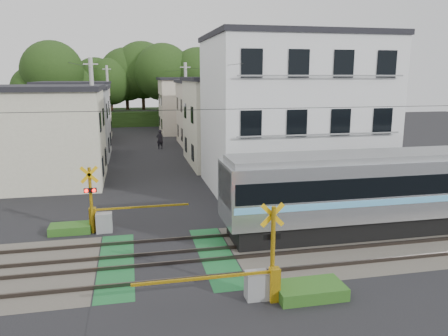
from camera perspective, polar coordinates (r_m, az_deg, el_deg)
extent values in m
plane|color=black|center=(17.21, -7.42, -11.77)|extent=(120.00, 120.00, 0.00)
cube|color=#47423A|center=(17.21, -7.42, -11.77)|extent=(120.00, 6.00, 0.00)
cube|color=black|center=(17.20, -7.42, -11.76)|extent=(5.20, 120.00, 0.00)
cube|color=#145126|center=(17.18, -13.88, -12.05)|extent=(1.30, 6.00, 0.00)
cube|color=#145126|center=(17.43, -1.06, -11.32)|extent=(1.30, 6.00, 0.00)
cube|color=#3F3833|center=(15.46, -6.81, -14.34)|extent=(120.00, 0.08, 0.14)
cube|color=#3F3833|center=(16.72, -7.27, -12.24)|extent=(120.00, 0.08, 0.14)
cube|color=#3F3833|center=(17.64, -7.56, -10.92)|extent=(120.00, 0.08, 0.14)
cube|color=#3F3833|center=(18.93, -7.92, -9.29)|extent=(120.00, 0.08, 0.14)
cube|color=black|center=(21.91, 22.97, -6.17)|extent=(16.67, 2.30, 0.87)
cube|color=black|center=(19.21, 7.75, -8.27)|extent=(2.31, 2.12, 0.58)
cube|color=silver|center=(21.48, 23.34, -1.88)|extent=(17.36, 2.70, 2.51)
cube|color=black|center=(21.41, 23.40, -1.10)|extent=(17.08, 2.74, 0.85)
cube|color=#5DB4EA|center=(21.56, 23.26, -2.79)|extent=(17.19, 2.73, 0.27)
cube|color=slate|center=(21.21, 23.64, 1.72)|extent=(17.01, 2.21, 0.23)
cube|color=black|center=(17.87, 0.21, -2.29)|extent=(0.10, 2.32, 1.50)
cylinder|color=#F0B30C|center=(13.90, 6.37, -10.96)|extent=(0.14, 0.14, 3.00)
cube|color=#F0B30C|center=(13.57, 6.36, -6.13)|extent=(0.77, 0.05, 0.77)
cube|color=#F0B30C|center=(13.57, 6.36, -6.13)|extent=(0.77, 0.05, 0.77)
cube|color=black|center=(13.81, 6.29, -8.89)|extent=(0.55, 0.05, 0.20)
sphere|color=#FF0C07|center=(13.81, 5.57, -8.86)|extent=(0.16, 0.16, 0.16)
sphere|color=#FF0C07|center=(13.91, 6.84, -8.74)|extent=(0.16, 0.16, 0.16)
cube|color=gray|center=(14.21, 4.29, -15.06)|extent=(0.70, 0.50, 0.90)
cube|color=#F0B30C|center=(14.09, 6.61, -14.90)|extent=(0.30, 0.30, 1.10)
cube|color=#F0B30C|center=(13.39, -2.79, -14.18)|extent=(4.20, 0.08, 0.08)
cylinder|color=#F0B30C|center=(20.14, -16.97, -4.11)|extent=(0.14, 0.14, 3.00)
cube|color=#F0B30C|center=(19.76, -17.20, -0.84)|extent=(0.77, 0.05, 0.77)
cube|color=#F0B30C|center=(19.76, -17.20, -0.84)|extent=(0.77, 0.05, 0.77)
cube|color=black|center=(19.92, -17.08, -2.81)|extent=(0.55, 0.05, 0.20)
sphere|color=#FF0C07|center=(19.88, -17.55, -2.87)|extent=(0.16, 0.16, 0.16)
sphere|color=#FF0C07|center=(19.85, -16.63, -2.83)|extent=(0.16, 0.16, 0.16)
cube|color=gray|center=(20.41, -15.38, -6.89)|extent=(0.70, 0.50, 0.90)
cube|color=#F0B30C|center=(20.66, -16.75, -6.46)|extent=(0.30, 0.30, 1.10)
cube|color=#F0B30C|center=(20.44, -10.51, -5.01)|extent=(4.20, 0.08, 0.08)
cube|color=white|center=(27.11, 8.84, 6.75)|extent=(10.00, 8.00, 9.00)
cube|color=black|center=(27.10, 9.17, 16.59)|extent=(10.20, 8.16, 0.30)
cube|color=black|center=(22.66, 3.47, -1.83)|extent=(1.10, 0.06, 1.40)
cube|color=black|center=(23.43, 9.25, -1.51)|extent=(1.10, 0.06, 1.40)
cube|color=black|center=(24.41, 14.62, -1.20)|extent=(1.10, 0.06, 1.40)
cube|color=black|center=(25.60, 19.53, -0.91)|extent=(1.10, 0.06, 1.40)
cube|color=gray|center=(23.85, 12.20, -2.87)|extent=(9.00, 0.06, 0.08)
cube|color=black|center=(22.14, 3.56, 5.73)|extent=(1.10, 0.06, 1.40)
cube|color=black|center=(22.92, 9.50, 5.80)|extent=(1.10, 0.06, 1.40)
cube|color=black|center=(23.93, 15.00, 5.81)|extent=(1.10, 0.06, 1.40)
cube|color=black|center=(25.14, 20.00, 5.78)|extent=(1.10, 0.06, 1.40)
cube|color=gray|center=(23.28, 12.52, 4.28)|extent=(9.00, 0.06, 0.08)
cube|color=black|center=(22.02, 3.67, 13.51)|extent=(1.10, 0.06, 1.40)
cube|color=black|center=(22.80, 9.77, 13.31)|extent=(1.10, 0.06, 1.40)
cube|color=black|center=(23.82, 15.39, 13.00)|extent=(1.10, 0.06, 1.40)
cube|color=black|center=(25.03, 20.50, 12.61)|extent=(1.10, 0.06, 1.40)
cube|color=gray|center=(23.09, 12.86, 11.68)|extent=(9.00, 0.06, 0.08)
cube|color=beige|center=(30.45, -22.18, 3.73)|extent=(7.00, 7.00, 6.00)
cube|color=black|center=(30.21, -22.66, 9.64)|extent=(7.35, 7.35, 0.30)
cube|color=black|center=(28.58, -15.53, 0.23)|extent=(0.06, 1.00, 1.20)
cube|color=black|center=(32.02, -15.19, 1.48)|extent=(0.06, 1.00, 1.20)
cube|color=black|center=(28.17, -15.85, 5.82)|extent=(0.06, 1.00, 1.20)
cube|color=black|center=(31.65, -15.47, 6.47)|extent=(0.06, 1.00, 1.20)
cube|color=beige|center=(34.84, 1.14, 5.95)|extent=(7.00, 8.00, 6.50)
cube|color=black|center=(34.65, 1.17, 11.55)|extent=(7.35, 8.40, 0.30)
cube|color=black|center=(32.51, -4.13, 2.02)|extent=(0.06, 1.00, 1.20)
cube|color=black|center=(36.43, -5.02, 3.08)|extent=(0.06, 1.00, 1.20)
cube|color=black|center=(32.15, -4.20, 6.94)|extent=(0.06, 1.00, 1.20)
cube|color=black|center=(36.10, -5.10, 7.48)|extent=(0.06, 1.00, 1.20)
cube|color=#A4A6A9|center=(39.36, -20.70, 5.37)|extent=(8.00, 7.00, 5.80)
cube|color=black|center=(39.17, -21.03, 9.80)|extent=(8.40, 7.35, 0.30)
cube|color=black|center=(37.44, -14.79, 2.97)|extent=(0.06, 1.00, 1.20)
cube|color=black|center=(40.90, -14.59, 3.71)|extent=(0.06, 1.00, 1.20)
cube|color=black|center=(37.12, -15.02, 7.24)|extent=(0.06, 1.00, 1.20)
cube|color=black|center=(40.61, -14.80, 7.62)|extent=(0.06, 1.00, 1.20)
cube|color=beige|center=(44.67, -1.32, 7.09)|extent=(7.00, 7.00, 6.20)
cube|color=black|center=(44.51, -1.34, 11.26)|extent=(7.35, 7.35, 0.30)
cube|color=black|center=(42.62, -5.54, 4.36)|extent=(0.06, 1.00, 1.20)
cube|color=black|center=(46.07, -6.05, 4.92)|extent=(0.06, 1.00, 1.20)
cube|color=black|center=(42.34, -5.62, 8.12)|extent=(0.06, 1.00, 1.20)
cube|color=black|center=(45.81, -6.13, 8.40)|extent=(0.06, 1.00, 1.20)
cube|color=beige|center=(49.20, -18.82, 6.79)|extent=(7.00, 8.00, 6.00)
cube|color=black|center=(49.05, -19.07, 10.45)|extent=(7.35, 8.40, 0.30)
cube|color=black|center=(47.10, -14.67, 4.75)|extent=(0.06, 1.00, 1.20)
cube|color=black|center=(51.07, -14.49, 5.30)|extent=(0.06, 1.00, 1.20)
cube|color=black|center=(46.85, -14.85, 8.15)|extent=(0.06, 1.00, 1.20)
cube|color=black|center=(50.84, -14.66, 8.43)|extent=(0.06, 1.00, 1.20)
cube|color=beige|center=(54.39, -4.05, 8.04)|extent=(8.00, 7.00, 6.40)
cube|color=black|center=(54.26, -4.10, 11.57)|extent=(8.40, 7.35, 0.30)
cube|color=black|center=(52.40, -8.13, 5.71)|extent=(0.06, 1.00, 1.20)
cube|color=black|center=(55.87, -8.40, 6.09)|extent=(0.06, 1.00, 1.20)
cube|color=black|center=(52.17, -8.23, 8.77)|extent=(0.06, 1.00, 1.20)
cube|color=black|center=(55.66, -8.49, 8.96)|extent=(0.06, 1.00, 1.20)
cube|color=#203A13|center=(65.99, -11.15, 6.62)|extent=(40.00, 10.00, 2.00)
cylinder|color=#332114|center=(63.31, -23.40, 6.57)|extent=(0.50, 0.50, 4.04)
sphere|color=#203A13|center=(63.15, -23.65, 9.49)|extent=(5.65, 5.65, 5.65)
cylinder|color=#332114|center=(62.37, -21.20, 7.45)|extent=(0.50, 0.50, 5.70)
sphere|color=#203A13|center=(62.24, -21.52, 11.63)|extent=(7.98, 7.98, 7.98)
cylinder|color=#332114|center=(64.24, -18.76, 7.01)|extent=(0.50, 0.50, 4.10)
sphere|color=#203A13|center=(64.08, -18.96, 9.93)|extent=(5.74, 5.74, 5.74)
cylinder|color=#332114|center=(66.05, -16.20, 7.56)|extent=(0.50, 0.50, 4.73)
sphere|color=#203A13|center=(65.90, -16.39, 10.84)|extent=(6.62, 6.62, 6.62)
cylinder|color=#332114|center=(64.82, -14.48, 7.56)|extent=(0.50, 0.50, 4.68)
sphere|color=#203A13|center=(64.67, -14.66, 10.86)|extent=(6.55, 6.55, 6.55)
cylinder|color=#332114|center=(66.44, -12.49, 8.09)|extent=(0.50, 0.50, 5.45)
sphere|color=#203A13|center=(66.31, -12.67, 11.85)|extent=(7.63, 7.63, 7.63)
cylinder|color=#332114|center=(66.32, -10.47, 8.36)|extent=(0.50, 0.50, 5.91)
sphere|color=#203A13|center=(66.21, -10.63, 12.44)|extent=(8.27, 8.27, 8.27)
cylinder|color=#332114|center=(63.06, -7.85, 8.17)|extent=(0.50, 0.50, 5.68)
sphere|color=#203A13|center=(62.93, -7.97, 12.30)|extent=(7.95, 7.95, 7.95)
cylinder|color=#332114|center=(64.39, -5.16, 7.58)|extent=(0.50, 0.50, 4.05)
sphere|color=#203A13|center=(64.23, -5.21, 10.46)|extent=(5.67, 5.67, 5.67)
cylinder|color=#332114|center=(62.89, -3.39, 8.12)|extent=(0.50, 0.50, 5.41)
sphere|color=#203A13|center=(62.75, -3.44, 12.07)|extent=(7.57, 7.57, 7.57)
cylinder|color=#332114|center=(66.33, -0.92, 7.78)|extent=(0.50, 0.50, 4.11)
sphere|color=#203A13|center=(66.17, -0.93, 10.62)|extent=(5.76, 5.76, 5.76)
cylinder|color=#332114|center=(68.52, 0.98, 8.56)|extent=(0.50, 0.50, 5.65)
sphere|color=#203A13|center=(68.40, 1.00, 12.34)|extent=(7.91, 7.91, 7.91)
cube|color=black|center=(18.42, 10.86, 7.71)|extent=(60.00, 0.02, 0.02)
cylinder|color=#A5A5A0|center=(28.95, -16.60, 5.73)|extent=(0.26, 0.26, 8.00)
cube|color=#A5A5A0|center=(28.82, -17.03, 12.86)|extent=(0.90, 0.08, 0.08)
cylinder|color=#A5A5A0|center=(38.13, -4.98, 7.56)|extent=(0.26, 0.26, 8.00)
cube|color=#A5A5A0|center=(38.03, -5.08, 12.98)|extent=(0.90, 0.08, 0.08)
cylinder|color=#A5A5A0|center=(49.86, -14.85, 8.24)|extent=(0.26, 0.26, 8.00)
cube|color=#A5A5A0|center=(49.78, -15.07, 12.38)|extent=(0.90, 0.08, 0.08)
cube|color=black|center=(39.29, -15.77, 12.26)|extent=(0.02, 42.00, 0.02)
cube|color=black|center=(39.51, -5.35, 12.64)|extent=(0.02, 42.00, 0.02)
imported|color=black|center=(42.26, -8.38, 3.72)|extent=(0.80, 0.67, 1.86)
cube|color=#2D5E1E|center=(14.68, 11.12, -15.41)|extent=(2.20, 1.20, 0.40)
cube|color=#2D5E1E|center=(20.93, -19.43, -7.46)|extent=(1.80, 1.00, 0.36)
cube|color=#2D5E1E|center=(20.90, 4.56, -6.91)|extent=(1.50, 0.90, 0.30)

